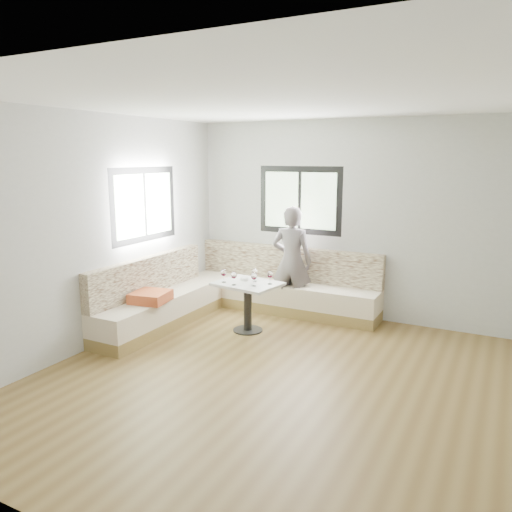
{
  "coord_description": "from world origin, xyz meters",
  "views": [
    {
      "loc": [
        1.94,
        -4.33,
        2.29
      ],
      "look_at": [
        -1.02,
        1.33,
        1.01
      ],
      "focal_mm": 35.0,
      "sensor_mm": 36.0,
      "label": 1
    }
  ],
  "objects": [
    {
      "name": "olive_ramekin",
      "position": [
        -1.19,
        1.31,
        0.68
      ],
      "size": [
        0.11,
        0.11,
        0.04
      ],
      "color": "white",
      "rests_on": "table"
    },
    {
      "name": "wine_glass_b",
      "position": [
        -1.2,
        1.04,
        0.79
      ],
      "size": [
        0.08,
        0.08,
        0.18
      ],
      "color": "white",
      "rests_on": "table"
    },
    {
      "name": "wine_glass_e",
      "position": [
        -0.81,
        1.3,
        0.79
      ],
      "size": [
        0.08,
        0.08,
        0.18
      ],
      "color": "white",
      "rests_on": "table"
    },
    {
      "name": "banquette",
      "position": [
        -1.59,
        1.62,
        0.33
      ],
      "size": [
        2.9,
        2.8,
        0.95
      ],
      "color": "olive",
      "rests_on": "ground"
    },
    {
      "name": "person",
      "position": [
        -0.86,
        2.14,
        0.8
      ],
      "size": [
        0.63,
        0.46,
        1.6
      ],
      "primitive_type": "imported",
      "rotation": [
        0.0,
        0.0,
        3.29
      ],
      "color": "#5C5457",
      "rests_on": "ground"
    },
    {
      "name": "wine_glass_a",
      "position": [
        -1.38,
        1.1,
        0.79
      ],
      "size": [
        0.08,
        0.08,
        0.18
      ],
      "color": "white",
      "rests_on": "table"
    },
    {
      "name": "table",
      "position": [
        -1.1,
        1.23,
        0.5
      ],
      "size": [
        0.89,
        0.74,
        0.66
      ],
      "rotation": [
        0.0,
        0.0,
        -0.15
      ],
      "color": "black",
      "rests_on": "ground"
    },
    {
      "name": "room",
      "position": [
        -0.08,
        0.08,
        1.41
      ],
      "size": [
        5.01,
        5.01,
        2.81
      ],
      "color": "brown",
      "rests_on": "ground"
    },
    {
      "name": "wine_glass_c",
      "position": [
        -0.94,
        1.11,
        0.79
      ],
      "size": [
        0.08,
        0.08,
        0.18
      ],
      "color": "white",
      "rests_on": "table"
    },
    {
      "name": "wine_glass_d",
      "position": [
        -1.04,
        1.33,
        0.79
      ],
      "size": [
        0.08,
        0.08,
        0.18
      ],
      "color": "white",
      "rests_on": "table"
    }
  ]
}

